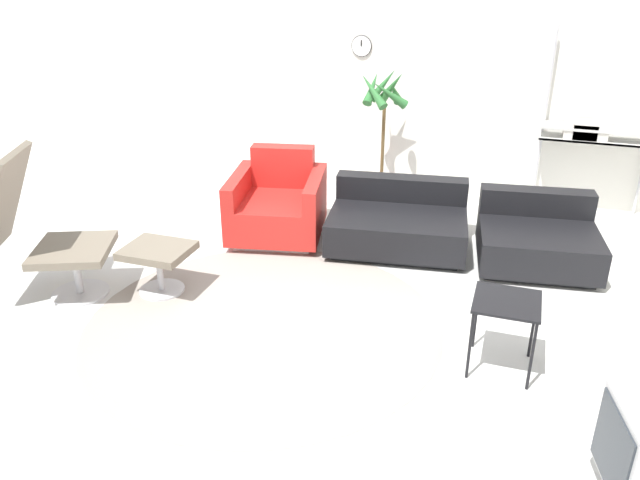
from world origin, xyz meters
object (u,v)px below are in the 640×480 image
at_px(ottoman, 158,258).
at_px(shelf_unit, 590,132).
at_px(lounge_chair, 19,207).
at_px(side_table, 506,309).
at_px(armchair_red, 278,207).
at_px(couch_low, 398,224).
at_px(potted_plant, 382,129).
at_px(couch_second, 537,240).

height_order(ottoman, shelf_unit, shelf_unit).
bearing_deg(lounge_chair, ottoman, 90.00).
bearing_deg(side_table, armchair_red, 144.75).
xyz_separation_m(armchair_red, couch_low, (1.14, 0.11, -0.07)).
height_order(side_table, potted_plant, potted_plant).
relative_size(potted_plant, shelf_unit, 0.76).
xyz_separation_m(armchair_red, couch_second, (2.35, 0.15, -0.07)).
distance_m(couch_second, shelf_unit, 1.57).
distance_m(lounge_chair, potted_plant, 3.65).
distance_m(couch_low, potted_plant, 1.38).
bearing_deg(shelf_unit, armchair_red, -151.10).
bearing_deg(couch_second, potted_plant, -42.21).
bearing_deg(lounge_chair, side_table, 70.14).
height_order(lounge_chair, couch_low, lounge_chair).
bearing_deg(side_table, ottoman, 176.02).
bearing_deg(lounge_chair, potted_plant, 122.89).
distance_m(couch_low, shelf_unit, 2.24).
xyz_separation_m(armchair_red, potted_plant, (0.69, 1.29, 0.49)).
relative_size(couch_second, potted_plant, 0.78).
distance_m(side_table, potted_plant, 3.21).
xyz_separation_m(lounge_chair, ottoman, (0.89, 0.38, -0.46)).
relative_size(armchair_red, couch_low, 0.80).
bearing_deg(shelf_unit, couch_low, -138.93).
distance_m(couch_second, potted_plant, 2.10).
height_order(lounge_chair, ottoman, lounge_chair).
relative_size(couch_low, shelf_unit, 0.72).
relative_size(ottoman, couch_low, 0.38).
relative_size(side_table, shelf_unit, 0.27).
xyz_separation_m(armchair_red, shelf_unit, (2.75, 1.52, 0.57)).
relative_size(armchair_red, shelf_unit, 0.57).
bearing_deg(couch_second, armchair_red, -4.12).
bearing_deg(couch_low, lounge_chair, 28.74).
height_order(couch_second, side_table, couch_second).
bearing_deg(armchair_red, lounge_chair, 39.95).
bearing_deg(armchair_red, shelf_unit, -163.03).
xyz_separation_m(couch_low, shelf_unit, (1.61, 1.41, 0.64)).
xyz_separation_m(lounge_chair, couch_second, (3.71, 1.88, -0.54)).
bearing_deg(side_table, couch_second, 83.81).
distance_m(couch_second, side_table, 1.71).
height_order(lounge_chair, armchair_red, lounge_chair).
relative_size(side_table, potted_plant, 0.35).
distance_m(lounge_chair, armchair_red, 2.25).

